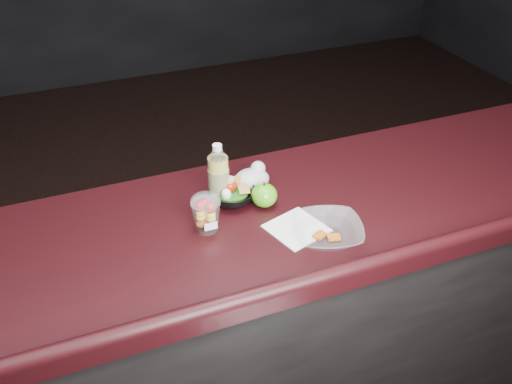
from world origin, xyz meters
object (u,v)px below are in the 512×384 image
at_px(lemonade_bottle, 219,177).
at_px(green_apple, 264,195).
at_px(fruit_cup, 206,212).
at_px(takeout_bowl, 327,232).
at_px(snack_bowl, 232,194).

height_order(lemonade_bottle, green_apple, lemonade_bottle).
height_order(fruit_cup, green_apple, fruit_cup).
bearing_deg(takeout_bowl, lemonade_bottle, 126.84).
bearing_deg(fruit_cup, snack_bowl, 43.18).
relative_size(snack_bowl, takeout_bowl, 0.78).
distance_m(lemonade_bottle, green_apple, 0.16).
height_order(green_apple, takeout_bowl, green_apple).
xyz_separation_m(fruit_cup, green_apple, (0.21, 0.06, -0.03)).
xyz_separation_m(lemonade_bottle, snack_bowl, (0.03, -0.03, -0.06)).
xyz_separation_m(lemonade_bottle, green_apple, (0.13, -0.09, -0.05)).
relative_size(lemonade_bottle, snack_bowl, 1.02).
bearing_deg(takeout_bowl, snack_bowl, 124.90).
height_order(lemonade_bottle, snack_bowl, lemonade_bottle).
height_order(fruit_cup, takeout_bowl, fruit_cup).
height_order(lemonade_bottle, takeout_bowl, lemonade_bottle).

